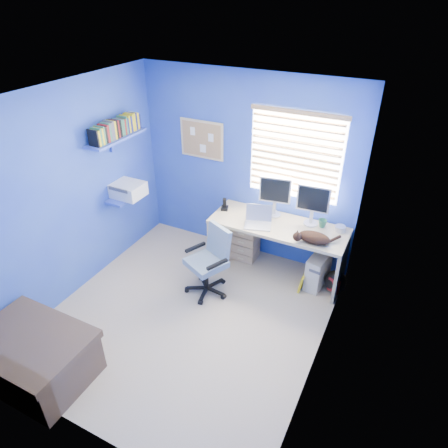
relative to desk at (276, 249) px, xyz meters
The scene contains 23 objects.
floor 1.45m from the desk, 116.11° to the right, with size 3.00×3.20×0.00m, color #BBAD90.
ceiling 2.55m from the desk, 116.11° to the right, with size 3.00×3.20×0.00m, color white.
wall_back 1.13m from the desk, 150.71° to the left, with size 3.00×0.01×2.50m, color #3A62BD.
wall_front 3.05m from the desk, 102.16° to the right, with size 3.00×0.01×2.50m, color #3A62BD.
wall_left 2.61m from the desk, 149.32° to the right, with size 0.01×3.20×2.50m, color #3A62BD.
wall_right 1.77m from the desk, 54.81° to the right, with size 0.01×3.20×2.50m, color #3A62BD.
desk is the anchor object (origin of this frame).
laptop 0.55m from the desk, 147.01° to the right, with size 0.33×0.26×0.22m, color silver.
monitor_left 0.69m from the desk, 124.20° to the left, with size 0.40×0.12×0.54m, color silver.
monitor_right 0.76m from the desk, 27.88° to the left, with size 0.40×0.12×0.54m, color silver.
phone 0.90m from the desk, behind, with size 0.09×0.11×0.17m, color black.
mug 0.68m from the desk, 20.70° to the left, with size 0.10×0.09×0.10m, color #2B6B48.
cd_spindle 0.85m from the desk, 15.02° to the left, with size 0.13×0.13×0.07m, color silver.
cat 0.70m from the desk, 21.18° to the right, with size 0.38×0.20×0.13m, color black.
tower_pc 0.59m from the desk, ahead, with size 0.19×0.44×0.45m, color beige.
drawer_boxes 0.52m from the desk, 167.12° to the left, with size 0.35×0.28×0.54m, color tan.
yellow_book 0.55m from the desk, 26.12° to the right, with size 0.03×0.17×0.24m, color yellow.
backpack 0.84m from the desk, ahead, with size 0.27×0.20×0.32m, color black.
bed_corner 3.02m from the desk, 119.95° to the right, with size 1.06×0.75×0.51m, color brown.
office_chair 0.95m from the desk, 129.87° to the right, with size 0.67×0.67×0.88m.
window_blinds 1.22m from the desk, 83.65° to the left, with size 1.15×0.05×1.10m.
corkboard 1.76m from the desk, 165.59° to the left, with size 0.64×0.02×0.52m.
wall_shelves 2.29m from the desk, 165.61° to the right, with size 0.42×0.90×1.05m.
Camera 1 is at (1.92, -2.88, 3.36)m, focal length 32.00 mm.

